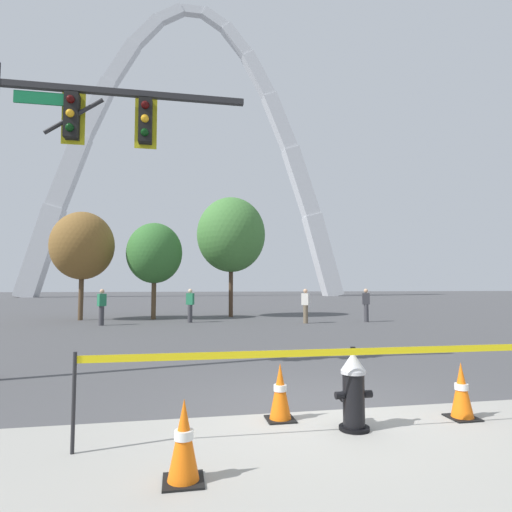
{
  "coord_description": "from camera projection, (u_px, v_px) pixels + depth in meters",
  "views": [
    {
      "loc": [
        -1.95,
        -5.66,
        1.73
      ],
      "look_at": [
        0.05,
        5.0,
        2.5
      ],
      "focal_mm": 29.46,
      "sensor_mm": 36.0,
      "label": 1
    }
  ],
  "objects": [
    {
      "name": "traffic_cone_mid_sidewalk",
      "position": [
        280.0,
        392.0,
        5.41
      ],
      "size": [
        0.36,
        0.36,
        0.73
      ],
      "color": "black",
      "rests_on": "ground"
    },
    {
      "name": "caution_tape_barrier",
      "position": [
        343.0,
        373.0,
        4.85
      ],
      "size": [
        5.92,
        0.12,
        1.04
      ],
      "color": "#232326",
      "rests_on": "ground"
    },
    {
      "name": "traffic_signal_gantry",
      "position": [
        56.0,
        164.0,
        8.1
      ],
      "size": [
        5.02,
        0.44,
        6.0
      ],
      "color": "#232326",
      "rests_on": "ground"
    },
    {
      "name": "tree_far_left",
      "position": [
        82.0,
        246.0,
        21.44
      ],
      "size": [
        3.15,
        3.15,
        5.52
      ],
      "color": "brown",
      "rests_on": "ground"
    },
    {
      "name": "traffic_cone_by_hydrant",
      "position": [
        462.0,
        391.0,
        5.47
      ],
      "size": [
        0.36,
        0.36,
        0.73
      ],
      "color": "black",
      "rests_on": "ground"
    },
    {
      "name": "tree_left_mid",
      "position": [
        154.0,
        253.0,
        21.91
      ],
      "size": [
        2.87,
        2.87,
        5.01
      ],
      "color": "brown",
      "rests_on": "ground"
    },
    {
      "name": "fire_hydrant",
      "position": [
        353.0,
        391.0,
        5.05
      ],
      "size": [
        0.46,
        0.48,
        0.99
      ],
      "color": "black",
      "rests_on": "ground"
    },
    {
      "name": "monument_arch",
      "position": [
        191.0,
        166.0,
        69.38
      ],
      "size": [
        51.87,
        2.88,
        49.45
      ],
      "color": "silver",
      "rests_on": "ground"
    },
    {
      "name": "pedestrian_walking_right",
      "position": [
        366.0,
        305.0,
        20.17
      ],
      "size": [
        0.39,
        0.3,
        1.59
      ],
      "color": "#38383D",
      "rests_on": "ground"
    },
    {
      "name": "pedestrian_walking_left",
      "position": [
        102.0,
        307.0,
        18.38
      ],
      "size": [
        0.39,
        0.37,
        1.59
      ],
      "color": "#38383D",
      "rests_on": "ground"
    },
    {
      "name": "ground_plane",
      "position": [
        319.0,
        411.0,
        5.78
      ],
      "size": [
        240.0,
        240.0,
        0.0
      ],
      "primitive_type": "plane",
      "color": "#474749"
    },
    {
      "name": "tree_center_left",
      "position": [
        231.0,
        235.0,
        23.77
      ],
      "size": [
        3.85,
        3.85,
        6.74
      ],
      "color": "#473323",
      "rests_on": "ground"
    },
    {
      "name": "pedestrian_near_trees",
      "position": [
        190.0,
        305.0,
        19.84
      ],
      "size": [
        0.39,
        0.34,
        1.59
      ],
      "color": "#38383D",
      "rests_on": "ground"
    },
    {
      "name": "pedestrian_standing_center",
      "position": [
        306.0,
        306.0,
        19.45
      ],
      "size": [
        0.39,
        0.37,
        1.59
      ],
      "color": "brown",
      "rests_on": "ground"
    },
    {
      "name": "traffic_cone_curb_edge",
      "position": [
        184.0,
        441.0,
        3.7
      ],
      "size": [
        0.36,
        0.36,
        0.73
      ],
      "color": "black",
      "rests_on": "ground"
    }
  ]
}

